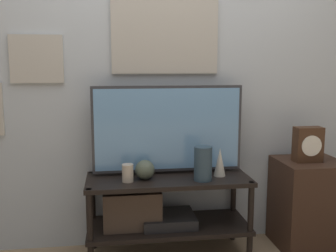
{
  "coord_description": "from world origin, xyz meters",
  "views": [
    {
      "loc": [
        -0.36,
        -2.29,
        1.32
      ],
      "look_at": [
        -0.0,
        0.26,
        0.91
      ],
      "focal_mm": 42.0,
      "sensor_mm": 36.0,
      "label": 1
    }
  ],
  "objects_px": {
    "vase_round_glass": "(145,170)",
    "vase_slim_bronze": "(220,162)",
    "television": "(168,129)",
    "vase_tall_ceramic": "(203,164)",
    "mantel_clock": "(308,144)",
    "candle_jar": "(128,173)"
  },
  "relations": [
    {
      "from": "vase_tall_ceramic",
      "to": "vase_round_glass",
      "type": "bearing_deg",
      "value": 168.22
    },
    {
      "from": "vase_tall_ceramic",
      "to": "candle_jar",
      "type": "height_order",
      "value": "vase_tall_ceramic"
    },
    {
      "from": "vase_round_glass",
      "to": "vase_slim_bronze",
      "type": "height_order",
      "value": "vase_slim_bronze"
    },
    {
      "from": "candle_jar",
      "to": "television",
      "type": "bearing_deg",
      "value": 29.22
    },
    {
      "from": "vase_round_glass",
      "to": "candle_jar",
      "type": "bearing_deg",
      "value": -160.87
    },
    {
      "from": "vase_tall_ceramic",
      "to": "mantel_clock",
      "type": "distance_m",
      "value": 0.78
    },
    {
      "from": "television",
      "to": "mantel_clock",
      "type": "distance_m",
      "value": 0.99
    },
    {
      "from": "vase_round_glass",
      "to": "mantel_clock",
      "type": "distance_m",
      "value": 1.16
    },
    {
      "from": "television",
      "to": "vase_tall_ceramic",
      "type": "bearing_deg",
      "value": -43.94
    },
    {
      "from": "vase_round_glass",
      "to": "vase_slim_bronze",
      "type": "relative_size",
      "value": 0.67
    },
    {
      "from": "television",
      "to": "vase_tall_ceramic",
      "type": "height_order",
      "value": "television"
    },
    {
      "from": "television",
      "to": "vase_tall_ceramic",
      "type": "relative_size",
      "value": 4.58
    },
    {
      "from": "television",
      "to": "mantel_clock",
      "type": "xyz_separation_m",
      "value": [
        0.98,
        -0.11,
        -0.11
      ]
    },
    {
      "from": "vase_tall_ceramic",
      "to": "vase_slim_bronze",
      "type": "bearing_deg",
      "value": 32.26
    },
    {
      "from": "vase_round_glass",
      "to": "candle_jar",
      "type": "xyz_separation_m",
      "value": [
        -0.11,
        -0.04,
        -0.01
      ]
    },
    {
      "from": "mantel_clock",
      "to": "candle_jar",
      "type": "bearing_deg",
      "value": -177.81
    },
    {
      "from": "television",
      "to": "vase_round_glass",
      "type": "height_order",
      "value": "television"
    },
    {
      "from": "candle_jar",
      "to": "mantel_clock",
      "type": "bearing_deg",
      "value": 2.19
    },
    {
      "from": "mantel_clock",
      "to": "vase_tall_ceramic",
      "type": "bearing_deg",
      "value": -173.57
    },
    {
      "from": "television",
      "to": "vase_slim_bronze",
      "type": "bearing_deg",
      "value": -17.99
    },
    {
      "from": "vase_round_glass",
      "to": "mantel_clock",
      "type": "height_order",
      "value": "mantel_clock"
    },
    {
      "from": "television",
      "to": "vase_round_glass",
      "type": "distance_m",
      "value": 0.33
    }
  ]
}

